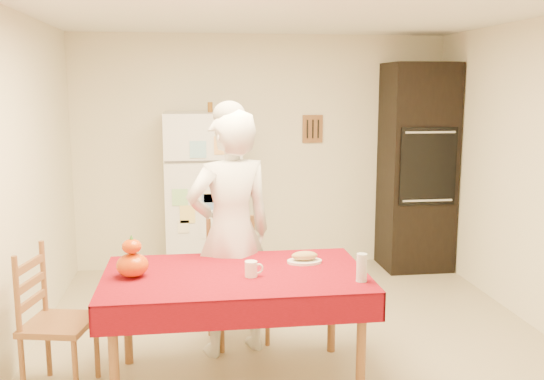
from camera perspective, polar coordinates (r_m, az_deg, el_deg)
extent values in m
plane|color=#C1B28C|center=(4.72, 2.46, -14.74)|extent=(4.50, 4.50, 0.00)
cube|color=#F1E6CA|center=(6.56, -0.93, 3.56)|extent=(4.00, 0.02, 2.50)
cube|color=#F1E6CA|center=(2.24, 13.03, -8.95)|extent=(4.00, 0.02, 2.50)
cube|color=#F1E6CA|center=(4.46, -23.60, -0.21)|extent=(0.02, 4.50, 2.50)
cube|color=white|center=(4.33, 2.71, 16.92)|extent=(4.00, 4.50, 0.02)
cube|color=brown|center=(6.61, 3.84, 5.76)|extent=(0.22, 0.02, 0.30)
cube|color=white|center=(6.21, -6.48, -0.59)|extent=(0.75, 0.70, 1.70)
cube|color=silver|center=(5.77, -3.89, 4.68)|extent=(0.03, 0.03, 0.25)
cube|color=silver|center=(5.89, -3.81, -2.61)|extent=(0.03, 0.03, 0.60)
cube|color=black|center=(6.67, 13.47, 2.09)|extent=(0.70, 0.60, 2.20)
cube|color=black|center=(6.37, 14.49, 2.16)|extent=(0.59, 0.02, 0.80)
cylinder|color=brown|center=(3.78, -14.64, -15.70)|extent=(0.06, 0.06, 0.71)
cylinder|color=brown|center=(4.49, -13.46, -11.45)|extent=(0.06, 0.06, 0.71)
cylinder|color=brown|center=(3.88, 8.38, -14.75)|extent=(0.06, 0.06, 0.71)
cylinder|color=brown|center=(4.58, 5.64, -10.79)|extent=(0.06, 0.06, 0.71)
cube|color=brown|center=(3.98, -3.47, -8.23)|extent=(1.60, 0.90, 0.04)
cube|color=#62050D|center=(3.97, -3.48, -7.88)|extent=(1.70, 1.00, 0.01)
cylinder|color=brown|center=(4.60, -4.74, -12.55)|extent=(0.04, 0.04, 0.43)
cylinder|color=brown|center=(4.91, -5.86, -11.11)|extent=(0.04, 0.04, 0.43)
cylinder|color=brown|center=(4.70, -0.43, -12.00)|extent=(0.04, 0.04, 0.43)
cylinder|color=brown|center=(5.00, -1.80, -10.64)|extent=(0.04, 0.04, 0.43)
cube|color=brown|center=(4.72, -3.23, -8.90)|extent=(0.50, 0.48, 0.04)
cube|color=brown|center=(4.80, -3.88, -5.46)|extent=(0.36, 0.11, 0.50)
cylinder|color=brown|center=(4.09, -18.01, -16.00)|extent=(0.04, 0.04, 0.43)
cylinder|color=brown|center=(4.22, -22.43, -15.40)|extent=(0.04, 0.04, 0.43)
cylinder|color=brown|center=(4.39, -16.17, -14.05)|extent=(0.04, 0.04, 0.43)
cylinder|color=brown|center=(4.52, -20.32, -13.58)|extent=(0.04, 0.04, 0.43)
cube|color=brown|center=(4.21, -19.41, -11.81)|extent=(0.48, 0.50, 0.04)
cube|color=brown|center=(4.20, -21.75, -8.40)|extent=(0.11, 0.36, 0.50)
imported|color=silver|center=(4.41, -3.92, -4.15)|extent=(0.76, 0.61, 1.80)
cylinder|color=white|center=(3.88, -1.98, -7.44)|extent=(0.08, 0.08, 0.10)
ellipsoid|color=#D04A04|center=(3.97, -13.00, -6.90)|extent=(0.20, 0.20, 0.15)
ellipsoid|color=red|center=(3.94, -13.07, -5.19)|extent=(0.12, 0.12, 0.09)
cylinder|color=silver|center=(3.82, 8.44, -7.23)|extent=(0.07, 0.07, 0.18)
cylinder|color=white|center=(4.19, 3.07, -6.73)|extent=(0.24, 0.24, 0.02)
ellipsoid|color=#9B744C|center=(4.18, 3.08, -6.20)|extent=(0.18, 0.10, 0.06)
cylinder|color=brown|center=(6.17, -5.84, 7.77)|extent=(0.05, 0.05, 0.10)
cylinder|color=#90531A|center=(6.17, -4.62, 7.79)|extent=(0.05, 0.05, 0.10)
cylinder|color=#8E5319|center=(6.17, -4.36, 7.79)|extent=(0.05, 0.05, 0.10)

